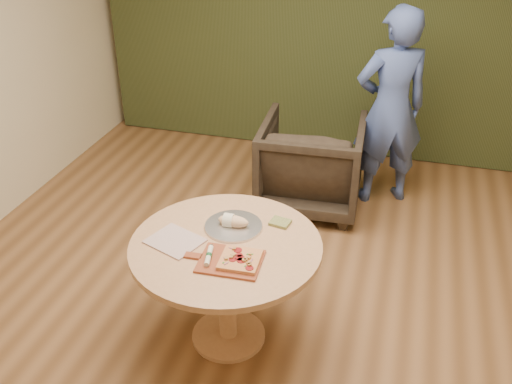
{
  "coord_description": "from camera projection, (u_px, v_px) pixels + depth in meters",
  "views": [
    {
      "loc": [
        0.77,
        -2.7,
        2.71
      ],
      "look_at": [
        -0.07,
        0.25,
        0.92
      ],
      "focal_mm": 40.0,
      "sensor_mm": 36.0,
      "label": 1
    }
  ],
  "objects": [
    {
      "name": "cutlery_roll",
      "position": [
        209.0,
        256.0,
        3.21
      ],
      "size": [
        0.06,
        0.2,
        0.03
      ],
      "rotation": [
        0.0,
        0.0,
        0.2
      ],
      "color": "beige",
      "rests_on": "pizza_paddle"
    },
    {
      "name": "armchair",
      "position": [
        312.0,
        160.0,
        4.97
      ],
      "size": [
        0.91,
        0.86,
        0.89
      ],
      "primitive_type": "imported",
      "rotation": [
        0.0,
        0.0,
        3.2
      ],
      "color": "black",
      "rests_on": "ground"
    },
    {
      "name": "green_packet",
      "position": [
        280.0,
        223.0,
        3.54
      ],
      "size": [
        0.14,
        0.12,
        0.02
      ],
      "primitive_type": "cube",
      "rotation": [
        0.0,
        0.0,
        -0.18
      ],
      "color": "brown",
      "rests_on": "pedestal_table"
    },
    {
      "name": "curtain",
      "position": [
        337.0,
        17.0,
        5.5
      ],
      "size": [
        4.8,
        0.14,
        2.78
      ],
      "primitive_type": "cube",
      "color": "#283116",
      "rests_on": "ground"
    },
    {
      "name": "serving_tray",
      "position": [
        234.0,
        226.0,
        3.51
      ],
      "size": [
        0.36,
        0.36,
        0.02
      ],
      "color": "silver",
      "rests_on": "pedestal_table"
    },
    {
      "name": "bread_roll",
      "position": [
        232.0,
        221.0,
        3.49
      ],
      "size": [
        0.19,
        0.09,
        0.09
      ],
      "color": "#E7BE8D",
      "rests_on": "serving_tray"
    },
    {
      "name": "pedestal_table",
      "position": [
        226.0,
        262.0,
        3.44
      ],
      "size": [
        1.15,
        1.15,
        0.75
      ],
      "rotation": [
        0.0,
        0.0,
        0.1
      ],
      "color": "tan",
      "rests_on": "ground"
    },
    {
      "name": "person_standing",
      "position": [
        390.0,
        109.0,
        4.86
      ],
      "size": [
        0.75,
        0.64,
        1.75
      ],
      "primitive_type": "imported",
      "rotation": [
        0.0,
        0.0,
        3.56
      ],
      "color": "#42589C",
      "rests_on": "ground"
    },
    {
      "name": "room_shell",
      "position": [
        255.0,
        139.0,
        3.09
      ],
      "size": [
        5.04,
        6.04,
        2.84
      ],
      "color": "brown",
      "rests_on": "ground"
    },
    {
      "name": "newspaper",
      "position": [
        175.0,
        241.0,
        3.38
      ],
      "size": [
        0.37,
        0.34,
        0.01
      ],
      "primitive_type": "cube",
      "rotation": [
        0.0,
        0.0,
        -0.36
      ],
      "color": "silver",
      "rests_on": "pedestal_table"
    },
    {
      "name": "pizza_paddle",
      "position": [
        229.0,
        261.0,
        3.2
      ],
      "size": [
        0.45,
        0.3,
        0.01
      ],
      "rotation": [
        0.0,
        0.0,
        0.05
      ],
      "color": "brown",
      "rests_on": "pedestal_table"
    },
    {
      "name": "flatbread_pizza",
      "position": [
        240.0,
        260.0,
        3.18
      ],
      "size": [
        0.23,
        0.23,
        0.04
      ],
      "rotation": [
        0.0,
        0.0,
        0.05
      ],
      "color": "tan",
      "rests_on": "pizza_paddle"
    }
  ]
}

